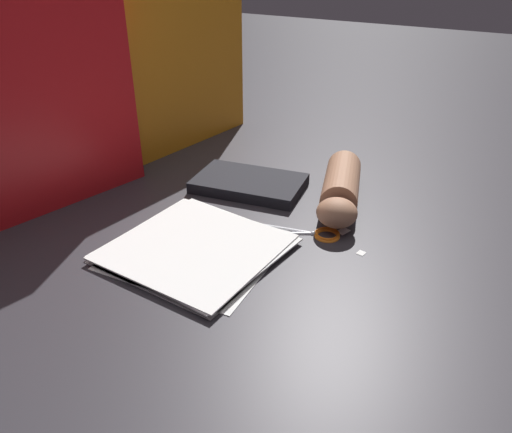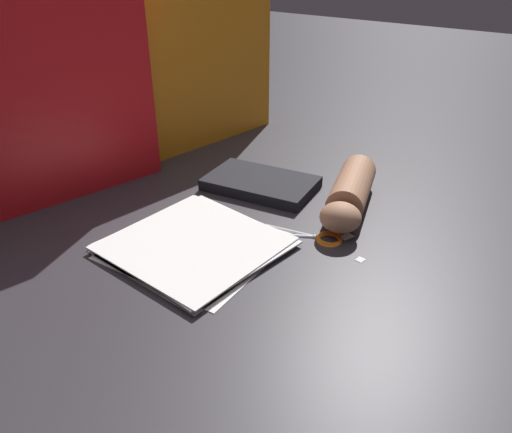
% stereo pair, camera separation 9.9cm
% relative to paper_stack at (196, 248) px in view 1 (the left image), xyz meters
% --- Properties ---
extents(ground_plane, '(6.00, 6.00, 0.00)m').
position_rel_paper_stack_xyz_m(ground_plane, '(0.12, -0.08, -0.01)').
color(ground_plane, '#2D2B30').
extents(backdrop_panel_left, '(0.51, 0.12, 0.53)m').
position_rel_paper_stack_xyz_m(backdrop_panel_left, '(-0.03, 0.39, 0.26)').
color(backdrop_panel_left, red).
rests_on(backdrop_panel_left, ground_plane).
extents(backdrop_panel_center, '(0.85, 0.11, 0.47)m').
position_rel_paper_stack_xyz_m(backdrop_panel_center, '(0.29, 0.39, 0.23)').
color(backdrop_panel_center, orange).
rests_on(backdrop_panel_center, ground_plane).
extents(paper_stack, '(0.32, 0.33, 0.02)m').
position_rel_paper_stack_xyz_m(paper_stack, '(0.00, 0.00, 0.00)').
color(paper_stack, white).
rests_on(paper_stack, ground_plane).
extents(book_closed, '(0.20, 0.29, 0.03)m').
position_rel_paper_stack_xyz_m(book_closed, '(0.30, 0.06, 0.01)').
color(book_closed, black).
rests_on(book_closed, ground_plane).
extents(scissors, '(0.11, 0.17, 0.01)m').
position_rel_paper_stack_xyz_m(scissors, '(0.18, -0.17, -0.00)').
color(scissors, silver).
rests_on(scissors, ground_plane).
extents(hand_forearm, '(0.30, 0.17, 0.08)m').
position_rel_paper_stack_xyz_m(hand_forearm, '(0.33, -0.17, 0.03)').
color(hand_forearm, '#A87556').
rests_on(hand_forearm, ground_plane).
extents(paper_scrap_near, '(0.03, 0.03, 0.00)m').
position_rel_paper_stack_xyz_m(paper_scrap_near, '(0.22, -0.22, -0.01)').
color(paper_scrap_near, white).
rests_on(paper_scrap_near, ground_plane).
extents(paper_scrap_mid, '(0.02, 0.02, 0.00)m').
position_rel_paper_stack_xyz_m(paper_scrap_mid, '(0.16, -0.28, -0.01)').
color(paper_scrap_mid, white).
rests_on(paper_scrap_mid, ground_plane).
extents(pen, '(0.04, 0.13, 0.01)m').
position_rel_paper_stack_xyz_m(pen, '(-0.07, 0.01, -0.00)').
color(pen, '#2333B2').
rests_on(pen, ground_plane).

